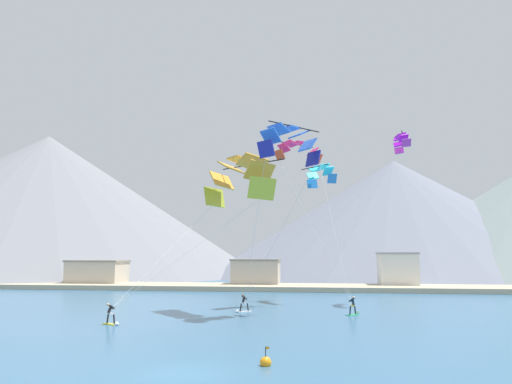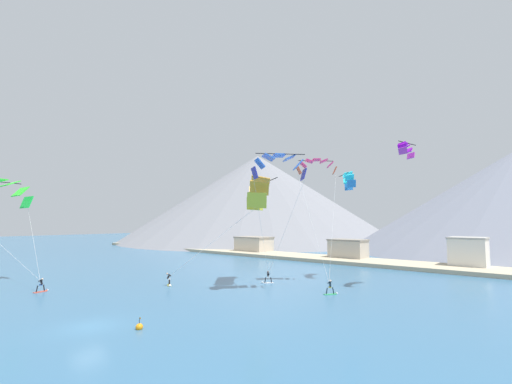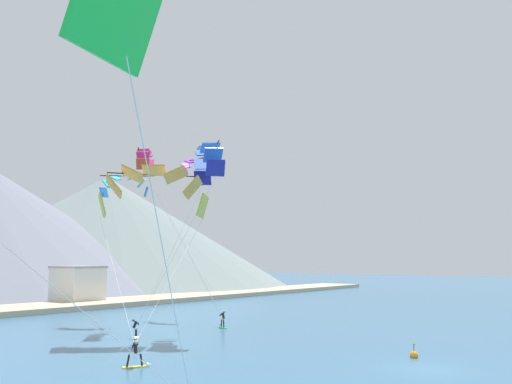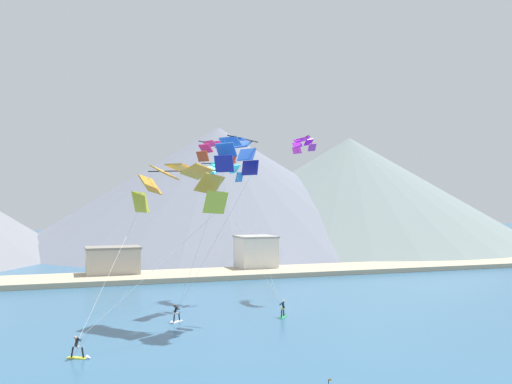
{
  "view_description": "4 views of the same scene",
  "coord_description": "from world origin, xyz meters",
  "px_view_note": "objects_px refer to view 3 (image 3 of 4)",
  "views": [
    {
      "loc": [
        6.34,
        -22.42,
        5.33
      ],
      "look_at": [
        1.53,
        13.4,
        9.81
      ],
      "focal_mm": 35.0,
      "sensor_mm": 36.0,
      "label": 1
    },
    {
      "loc": [
        27.71,
        -12.82,
        8.23
      ],
      "look_at": [
        1.61,
        18.33,
        11.74
      ],
      "focal_mm": 24.0,
      "sensor_mm": 36.0,
      "label": 2
    },
    {
      "loc": [
        -33.81,
        -12.18,
        6.42
      ],
      "look_at": [
        -1.65,
        11.26,
        11.16
      ],
      "focal_mm": 40.0,
      "sensor_mm": 36.0,
      "label": 3
    },
    {
      "loc": [
        -10.62,
        -27.07,
        10.9
      ],
      "look_at": [
        3.65,
        15.3,
        11.61
      ],
      "focal_mm": 40.0,
      "sensor_mm": 36.0,
      "label": 4
    }
  ],
  "objects_px": {
    "parafoil_kite_distant_high_outer": "(124,183)",
    "kitesurfer_near_trail": "(138,359)",
    "parafoil_kite_near_trail": "(154,186)",
    "parafoil_kite_mid_center": "(208,160)",
    "parafoil_kite_near_lead": "(146,160)",
    "parafoil_kite_distant_low_drift": "(196,164)",
    "race_marker_buoy": "(414,355)",
    "kitesurfer_mid_center": "(135,333)",
    "kitesurfer_near_lead": "(222,322)"
  },
  "relations": [
    {
      "from": "kitesurfer_mid_center",
      "to": "race_marker_buoy",
      "type": "height_order",
      "value": "kitesurfer_mid_center"
    },
    {
      "from": "kitesurfer_near_trail",
      "to": "parafoil_kite_near_lead",
      "type": "relative_size",
      "value": 0.11
    },
    {
      "from": "kitesurfer_near_trail",
      "to": "parafoil_kite_distant_high_outer",
      "type": "relative_size",
      "value": 0.34
    },
    {
      "from": "parafoil_kite_near_trail",
      "to": "race_marker_buoy",
      "type": "xyz_separation_m",
      "value": [
        4.65,
        -19.99,
        -12.27
      ]
    },
    {
      "from": "parafoil_kite_near_lead",
      "to": "race_marker_buoy",
      "type": "height_order",
      "value": "parafoil_kite_near_lead"
    },
    {
      "from": "parafoil_kite_near_lead",
      "to": "parafoil_kite_near_trail",
      "type": "xyz_separation_m",
      "value": [
        -5.13,
        -6.52,
        -3.58
      ]
    },
    {
      "from": "kitesurfer_near_trail",
      "to": "parafoil_kite_distant_low_drift",
      "type": "bearing_deg",
      "value": 35.98
    },
    {
      "from": "kitesurfer_mid_center",
      "to": "parafoil_kite_near_trail",
      "type": "distance_m",
      "value": 12.09
    },
    {
      "from": "parafoil_kite_distant_high_outer",
      "to": "kitesurfer_near_trail",
      "type": "bearing_deg",
      "value": -128.27
    },
    {
      "from": "parafoil_kite_mid_center",
      "to": "parafoil_kite_distant_low_drift",
      "type": "distance_m",
      "value": 16.37
    },
    {
      "from": "parafoil_kite_mid_center",
      "to": "parafoil_kite_near_lead",
      "type": "bearing_deg",
      "value": 87.18
    },
    {
      "from": "kitesurfer_near_trail",
      "to": "parafoil_kite_mid_center",
      "type": "bearing_deg",
      "value": 24.82
    },
    {
      "from": "parafoil_kite_mid_center",
      "to": "parafoil_kite_distant_high_outer",
      "type": "xyz_separation_m",
      "value": [
        2.52,
        13.76,
        -0.69
      ]
    },
    {
      "from": "kitesurfer_near_trail",
      "to": "parafoil_kite_distant_low_drift",
      "type": "height_order",
      "value": "parafoil_kite_distant_low_drift"
    },
    {
      "from": "kitesurfer_mid_center",
      "to": "parafoil_kite_distant_high_outer",
      "type": "distance_m",
      "value": 18.82
    },
    {
      "from": "parafoil_kite_near_lead",
      "to": "parafoil_kite_distant_low_drift",
      "type": "distance_m",
      "value": 11.47
    },
    {
      "from": "kitesurfer_near_lead",
      "to": "parafoil_kite_distant_low_drift",
      "type": "relative_size",
      "value": 0.37
    },
    {
      "from": "race_marker_buoy",
      "to": "kitesurfer_near_lead",
      "type": "bearing_deg",
      "value": 75.42
    },
    {
      "from": "parafoil_kite_distant_low_drift",
      "to": "race_marker_buoy",
      "type": "height_order",
      "value": "parafoil_kite_distant_low_drift"
    },
    {
      "from": "kitesurfer_mid_center",
      "to": "parafoil_kite_distant_high_outer",
      "type": "bearing_deg",
      "value": 54.73
    },
    {
      "from": "kitesurfer_mid_center",
      "to": "parafoil_kite_distant_high_outer",
      "type": "relative_size",
      "value": 0.34
    },
    {
      "from": "parafoil_kite_near_trail",
      "to": "parafoil_kite_mid_center",
      "type": "distance_m",
      "value": 5.73
    },
    {
      "from": "parafoil_kite_near_trail",
      "to": "parafoil_kite_distant_high_outer",
      "type": "distance_m",
      "value": 14.15
    },
    {
      "from": "parafoil_kite_near_lead",
      "to": "race_marker_buoy",
      "type": "bearing_deg",
      "value": -91.02
    },
    {
      "from": "parafoil_kite_near_lead",
      "to": "parafoil_kite_mid_center",
      "type": "xyz_separation_m",
      "value": [
        -0.41,
        -8.29,
        -0.84
      ]
    },
    {
      "from": "parafoil_kite_mid_center",
      "to": "race_marker_buoy",
      "type": "xyz_separation_m",
      "value": [
        -0.07,
        -18.22,
        -15.01
      ]
    },
    {
      "from": "parafoil_kite_near_trail",
      "to": "parafoil_kite_distant_low_drift",
      "type": "distance_m",
      "value": 19.46
    },
    {
      "from": "kitesurfer_near_trail",
      "to": "parafoil_kite_distant_low_drift",
      "type": "distance_m",
      "value": 34.59
    },
    {
      "from": "kitesurfer_near_trail",
      "to": "parafoil_kite_near_trail",
      "type": "xyz_separation_m",
      "value": [
        8.4,
        7.83,
        11.93
      ]
    },
    {
      "from": "parafoil_kite_near_lead",
      "to": "parafoil_kite_distant_high_outer",
      "type": "bearing_deg",
      "value": 68.88
    },
    {
      "from": "kitesurfer_near_lead",
      "to": "parafoil_kite_distant_high_outer",
      "type": "height_order",
      "value": "parafoil_kite_distant_high_outer"
    },
    {
      "from": "parafoil_kite_near_trail",
      "to": "parafoil_kite_mid_center",
      "type": "height_order",
      "value": "parafoil_kite_mid_center"
    },
    {
      "from": "parafoil_kite_near_trail",
      "to": "race_marker_buoy",
      "type": "bearing_deg",
      "value": -76.89
    },
    {
      "from": "parafoil_kite_near_lead",
      "to": "parafoil_kite_distant_low_drift",
      "type": "bearing_deg",
      "value": 17.14
    },
    {
      "from": "kitesurfer_near_trail",
      "to": "parafoil_kite_mid_center",
      "type": "xyz_separation_m",
      "value": [
        13.12,
        6.07,
        14.67
      ]
    },
    {
      "from": "parafoil_kite_distant_low_drift",
      "to": "kitesurfer_near_trail",
      "type": "bearing_deg",
      "value": -144.02
    },
    {
      "from": "kitesurfer_near_lead",
      "to": "parafoil_kite_distant_low_drift",
      "type": "distance_m",
      "value": 20.11
    },
    {
      "from": "kitesurfer_near_lead",
      "to": "race_marker_buoy",
      "type": "distance_m",
      "value": 21.55
    },
    {
      "from": "parafoil_kite_near_lead",
      "to": "parafoil_kite_near_trail",
      "type": "height_order",
      "value": "parafoil_kite_near_lead"
    },
    {
      "from": "parafoil_kite_near_lead",
      "to": "parafoil_kite_mid_center",
      "type": "bearing_deg",
      "value": -92.82
    },
    {
      "from": "parafoil_kite_distant_low_drift",
      "to": "parafoil_kite_near_trail",
      "type": "bearing_deg",
      "value": -148.31
    },
    {
      "from": "kitesurfer_mid_center",
      "to": "parafoil_kite_distant_low_drift",
      "type": "xyz_separation_m",
      "value": [
        16.02,
        8.15,
        17.01
      ]
    },
    {
      "from": "kitesurfer_mid_center",
      "to": "parafoil_kite_distant_low_drift",
      "type": "bearing_deg",
      "value": 26.97
    },
    {
      "from": "parafoil_kite_mid_center",
      "to": "kitesurfer_near_trail",
      "type": "bearing_deg",
      "value": -155.18
    },
    {
      "from": "kitesurfer_near_lead",
      "to": "race_marker_buoy",
      "type": "xyz_separation_m",
      "value": [
        -5.42,
        -20.85,
        -0.34
      ]
    },
    {
      "from": "parafoil_kite_mid_center",
      "to": "parafoil_kite_distant_high_outer",
      "type": "distance_m",
      "value": 14.0
    },
    {
      "from": "parafoil_kite_near_trail",
      "to": "parafoil_kite_mid_center",
      "type": "xyz_separation_m",
      "value": [
        4.72,
        -1.77,
        2.73
      ]
    },
    {
      "from": "parafoil_kite_near_lead",
      "to": "parafoil_kite_distant_high_outer",
      "type": "relative_size",
      "value": 3.15
    },
    {
      "from": "parafoil_kite_distant_high_outer",
      "to": "race_marker_buoy",
      "type": "xyz_separation_m",
      "value": [
        -2.58,
        -31.98,
        -14.31
      ]
    },
    {
      "from": "parafoil_kite_near_lead",
      "to": "parafoil_kite_near_trail",
      "type": "relative_size",
      "value": 1.22
    }
  ]
}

